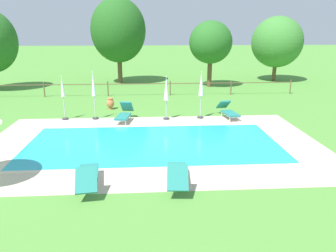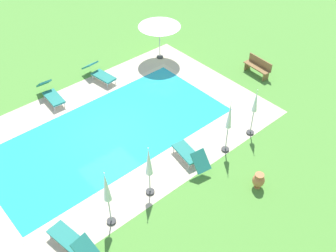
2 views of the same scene
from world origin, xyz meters
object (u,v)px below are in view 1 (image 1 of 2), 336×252
object	(u,v)px
patio_umbrella_closed_row_west	(166,92)
tree_far_west	(211,42)
tree_west_mid	(277,42)
sun_lounger_north_near_steps	(124,114)
terracotta_urn_near_fence	(110,103)
sun_lounger_north_mid	(177,173)
sun_lounger_north_far	(228,111)
tree_east_mid	(118,30)
sun_lounger_north_end	(88,175)
patio_umbrella_closed_row_centre	(94,89)
patio_umbrella_closed_row_mid_east	(63,92)
patio_umbrella_closed_row_mid_west	(201,88)

from	to	relation	value
patio_umbrella_closed_row_west	tree_far_west	xyz separation A→B (m)	(4.10, 9.75, 2.05)
tree_far_west	tree_west_mid	bearing A→B (deg)	22.61
sun_lounger_north_near_steps	terracotta_urn_near_fence	distance (m)	2.77
sun_lounger_north_mid	sun_lounger_north_far	distance (m)	8.32
patio_umbrella_closed_row_west	tree_far_west	distance (m)	10.78
sun_lounger_north_mid	sun_lounger_north_far	xyz separation A→B (m)	(3.43, 7.58, -0.00)
tree_west_mid	tree_east_mid	size ratio (longest dim) A/B	0.80
sun_lounger_north_end	patio_umbrella_closed_row_centre	size ratio (longest dim) A/B	0.82
patio_umbrella_closed_row_mid_east	patio_umbrella_closed_row_centre	bearing A→B (deg)	0.05
sun_lounger_north_end	tree_far_west	size ratio (longest dim) A/B	0.40
patio_umbrella_closed_row_west	tree_west_mid	distance (m)	16.42
patio_umbrella_closed_row_mid_east	tree_far_west	distance (m)	13.49
tree_far_west	patio_umbrella_closed_row_mid_west	bearing A→B (deg)	-103.30
sun_lounger_north_near_steps	patio_umbrella_closed_row_mid_west	bearing A→B (deg)	4.13
patio_umbrella_closed_row_centre	patio_umbrella_closed_row_mid_east	size ratio (longest dim) A/B	1.09
sun_lounger_north_far	sun_lounger_north_end	world-z (taller)	sun_lounger_north_far
tree_east_mid	tree_far_west	bearing A→B (deg)	-17.31
sun_lounger_north_far	patio_umbrella_closed_row_west	world-z (taller)	patio_umbrella_closed_row_west
patio_umbrella_closed_row_mid_west	tree_far_west	distance (m)	10.06
patio_umbrella_closed_row_centre	tree_west_mid	bearing A→B (deg)	40.36
tree_far_west	tree_east_mid	xyz separation A→B (m)	(-7.41, 2.31, 0.90)
sun_lounger_north_end	patio_umbrella_closed_row_centre	world-z (taller)	patio_umbrella_closed_row_centre
sun_lounger_north_end	sun_lounger_north_mid	bearing A→B (deg)	-1.15
patio_umbrella_closed_row_west	patio_umbrella_closed_row_centre	distance (m)	3.75
patio_umbrella_closed_row_centre	tree_east_mid	distance (m)	12.10
sun_lounger_north_near_steps	patio_umbrella_closed_row_west	bearing A→B (deg)	4.11
sun_lounger_north_near_steps	sun_lounger_north_mid	bearing A→B (deg)	-74.07
sun_lounger_north_far	tree_west_mid	xyz separation A→B (m)	(7.22, 12.31, 3.05)
sun_lounger_north_near_steps	patio_umbrella_closed_row_mid_east	world-z (taller)	patio_umbrella_closed_row_mid_east
sun_lounger_north_end	tree_west_mid	xyz separation A→B (m)	(13.34, 19.83, 3.05)
sun_lounger_north_near_steps	sun_lounger_north_end	xyz separation A→B (m)	(-0.62, -7.24, -0.02)
sun_lounger_north_end	tree_west_mid	world-z (taller)	tree_west_mid
sun_lounger_north_far	tree_far_west	distance (m)	10.16
patio_umbrella_closed_row_mid_west	sun_lounger_north_end	bearing A→B (deg)	-121.58
sun_lounger_north_near_steps	tree_far_west	bearing A→B (deg)	57.61
patio_umbrella_closed_row_centre	tree_east_mid	xyz separation A→B (m)	(0.43, 11.76, 2.83)
sun_lounger_north_far	patio_umbrella_closed_row_mid_west	distance (m)	1.96
sun_lounger_north_mid	sun_lounger_north_far	bearing A→B (deg)	65.65
tree_far_west	patio_umbrella_closed_row_mid_east	bearing A→B (deg)	-134.87
patio_umbrella_closed_row_west	tree_far_west	size ratio (longest dim) A/B	0.44
sun_lounger_north_end	tree_far_west	xyz separation A→B (m)	(6.90, 17.15, 3.15)
sun_lounger_north_mid	patio_umbrella_closed_row_mid_east	xyz separation A→B (m)	(-5.20, 7.76, 1.07)
patio_umbrella_closed_row_west	tree_west_mid	world-z (taller)	tree_west_mid
sun_lounger_north_mid	patio_umbrella_closed_row_centre	xyz separation A→B (m)	(-3.63, 7.76, 1.22)
patio_umbrella_closed_row_centre	sun_lounger_north_far	bearing A→B (deg)	-1.45
sun_lounger_north_end	tree_west_mid	size ratio (longest dim) A/B	0.37
sun_lounger_north_far	patio_umbrella_closed_row_centre	distance (m)	7.16
sun_lounger_north_end	terracotta_urn_near_fence	distance (m)	9.83
sun_lounger_north_near_steps	tree_east_mid	distance (m)	12.92
sun_lounger_north_near_steps	terracotta_urn_near_fence	xyz separation A→B (m)	(-0.98, 2.59, -0.02)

